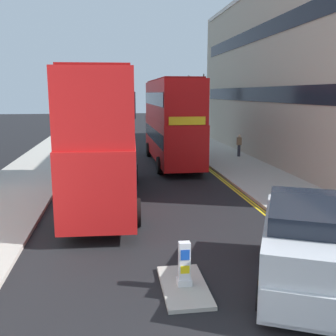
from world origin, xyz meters
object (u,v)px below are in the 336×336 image
at_px(double_decker_bus_oncoming, 171,119).
at_px(pedestrian_far, 239,145).
at_px(double_decker_bus_away, 106,134).
at_px(keep_left_bollard, 184,265).
at_px(taxi_minivan, 304,246).

bearing_deg(double_decker_bus_oncoming, pedestrian_far, 15.74).
bearing_deg(double_decker_bus_away, double_decker_bus_oncoming, 64.84).
relative_size(keep_left_bollard, taxi_minivan, 0.22).
bearing_deg(pedestrian_far, double_decker_bus_away, -132.20).
relative_size(keep_left_bollard, pedestrian_far, 0.69).
bearing_deg(double_decker_bus_away, taxi_minivan, -60.10).
bearing_deg(keep_left_bollard, taxi_minivan, -6.37).
height_order(keep_left_bollard, double_decker_bus_away, double_decker_bus_away).
height_order(double_decker_bus_away, double_decker_bus_oncoming, same).
bearing_deg(keep_left_bollard, double_decker_bus_away, 103.55).
xyz_separation_m(keep_left_bollard, pedestrian_far, (7.54, 18.63, 0.38)).
distance_m(double_decker_bus_oncoming, pedestrian_far, 5.85).
height_order(keep_left_bollard, pedestrian_far, pedestrian_far).
relative_size(double_decker_bus_oncoming, pedestrian_far, 6.68).
relative_size(keep_left_bollard, double_decker_bus_oncoming, 0.10).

